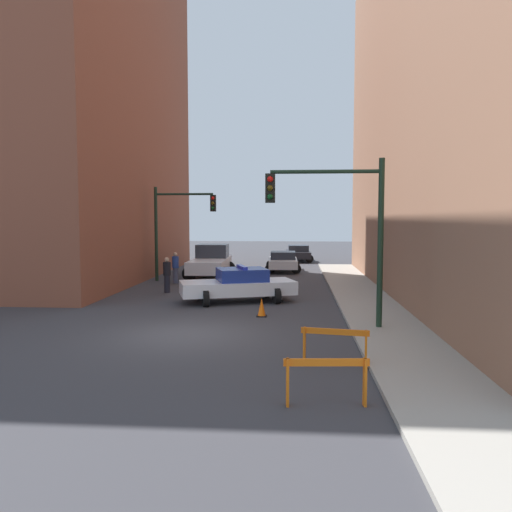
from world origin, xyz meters
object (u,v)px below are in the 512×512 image
(white_truck, at_px, (211,262))
(traffic_light_near, at_px, (342,217))
(parked_car_mid, at_px, (298,253))
(barrier_mid, at_px, (335,341))
(pedestrian_crossing, at_px, (167,274))
(traffic_cone, at_px, (262,308))
(pedestrian_corner, at_px, (175,267))
(traffic_light_far, at_px, (175,220))
(barrier_front, at_px, (326,374))
(police_car, at_px, (239,285))
(parked_car_near, at_px, (283,261))

(white_truck, bearing_deg, traffic_light_near, -66.08)
(parked_car_mid, relative_size, barrier_mid, 2.76)
(pedestrian_crossing, distance_m, barrier_mid, 13.12)
(traffic_light_near, relative_size, traffic_cone, 7.93)
(white_truck, bearing_deg, pedestrian_corner, -117.00)
(traffic_light_far, distance_m, barrier_front, 19.53)
(white_truck, bearing_deg, police_car, -74.34)
(parked_car_near, xyz_separation_m, pedestrian_corner, (-5.62, -6.32, 0.19))
(pedestrian_crossing, xyz_separation_m, pedestrian_corner, (-0.43, 3.43, 0.00))
(barrier_mid, distance_m, traffic_cone, 6.20)
(traffic_cone, bearing_deg, white_truck, 108.10)
(traffic_light_far, height_order, police_car, traffic_light_far)
(pedestrian_corner, bearing_deg, traffic_cone, 127.35)
(traffic_cone, bearing_deg, pedestrian_crossing, 132.06)
(police_car, height_order, white_truck, white_truck)
(parked_car_mid, xyz_separation_m, pedestrian_corner, (-6.66, -14.13, 0.19))
(white_truck, height_order, pedestrian_crossing, white_truck)
(barrier_mid, bearing_deg, parked_car_near, 94.74)
(white_truck, height_order, barrier_mid, white_truck)
(barrier_front, bearing_deg, police_car, 104.44)
(traffic_light_near, bearing_deg, parked_car_near, 97.50)
(police_car, height_order, barrier_front, police_car)
(police_car, bearing_deg, pedestrian_crossing, 39.87)
(traffic_light_far, relative_size, barrier_front, 3.25)
(traffic_light_far, distance_m, barrier_mid, 17.39)
(parked_car_mid, bearing_deg, barrier_front, -92.09)
(traffic_cone, bearing_deg, traffic_light_near, -36.10)
(parked_car_mid, height_order, pedestrian_corner, pedestrian_corner)
(traffic_light_far, distance_m, traffic_cone, 11.45)
(parked_car_near, xyz_separation_m, parked_car_mid, (1.03, 7.81, 0.00))
(parked_car_near, relative_size, barrier_front, 2.72)
(white_truck, bearing_deg, pedestrian_crossing, -100.13)
(traffic_light_near, bearing_deg, white_truck, 115.34)
(traffic_light_near, xyz_separation_m, traffic_cone, (-2.62, 1.91, -3.21))
(parked_car_mid, height_order, barrier_mid, parked_car_mid)
(parked_car_near, distance_m, pedestrian_crossing, 11.05)
(police_car, relative_size, parked_car_mid, 1.15)
(police_car, relative_size, parked_car_near, 1.16)
(traffic_light_far, xyz_separation_m, parked_car_mid, (6.83, 13.28, -2.72))
(pedestrian_crossing, height_order, barrier_front, pedestrian_crossing)
(parked_car_mid, height_order, pedestrian_crossing, pedestrian_crossing)
(white_truck, height_order, pedestrian_corner, white_truck)
(white_truck, xyz_separation_m, pedestrian_crossing, (-0.98, -6.38, -0.04))
(parked_car_mid, height_order, barrier_front, parked_car_mid)
(white_truck, distance_m, pedestrian_crossing, 6.45)
(traffic_light_far, xyz_separation_m, pedestrian_crossing, (0.61, -4.28, -2.54))
(pedestrian_crossing, distance_m, barrier_front, 15.16)
(pedestrian_crossing, bearing_deg, police_car, 4.50)
(police_car, relative_size, barrier_front, 3.15)
(parked_car_mid, bearing_deg, traffic_light_near, -89.95)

